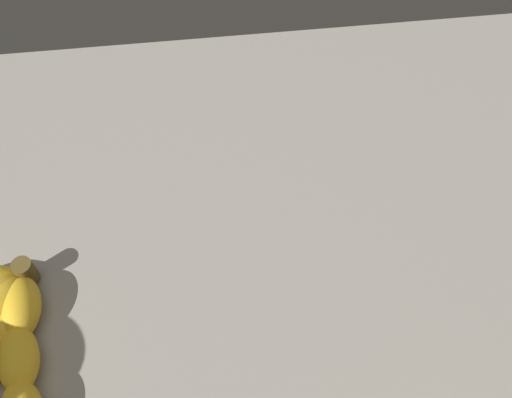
# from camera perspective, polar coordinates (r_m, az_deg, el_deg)

# --- Properties ---
(ground_plane) EXTENTS (0.89, 0.67, 0.03)m
(ground_plane) POSITION_cam_1_polar(r_m,az_deg,el_deg) (0.64, -3.09, -6.41)
(ground_plane) COLOR gray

